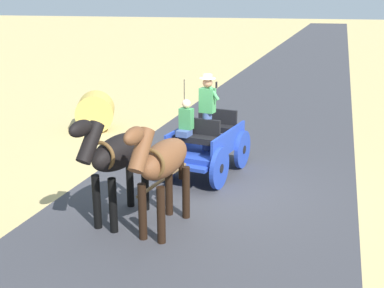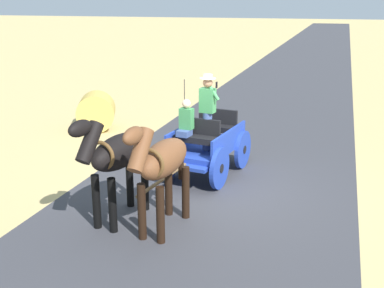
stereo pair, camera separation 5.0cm
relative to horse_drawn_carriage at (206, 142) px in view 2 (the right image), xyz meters
name	(u,v)px [view 2 (the right image)]	position (x,y,z in m)	size (l,w,h in m)	color
ground_plane	(214,189)	(-0.45, 0.86, -0.82)	(200.00, 200.00, 0.00)	tan
road_surface	(214,189)	(-0.45, 0.86, -0.81)	(6.15, 160.00, 0.01)	#38383D
horse_drawn_carriage	(206,142)	(0.00, 0.00, 0.00)	(1.73, 4.51, 2.50)	#1E3899
horse_near_side	(161,163)	(-0.05, 3.07, 0.51)	(0.70, 2.14, 2.21)	brown
horse_off_side	(116,155)	(0.89, 2.93, 0.51)	(0.81, 2.15, 2.21)	black
hay_bale	(96,111)	(4.56, -2.99, -0.22)	(1.20, 1.20, 1.10)	gold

